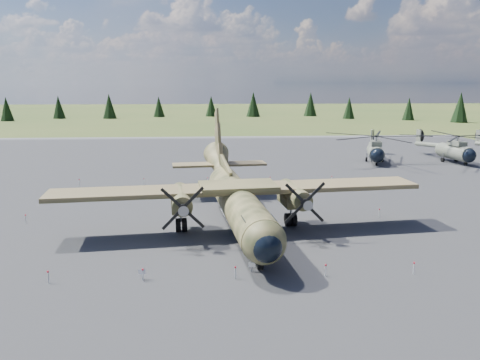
{
  "coord_description": "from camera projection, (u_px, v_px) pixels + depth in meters",
  "views": [
    {
      "loc": [
        0.53,
        -42.21,
        12.6
      ],
      "look_at": [
        3.26,
        2.0,
        3.4
      ],
      "focal_mm": 35.0,
      "sensor_mm": 36.0,
      "label": 1
    }
  ],
  "objects": [
    {
      "name": "info_placard_left",
      "position": [
        142.0,
        273.0,
        30.49
      ],
      "size": [
        0.48,
        0.27,
        0.7
      ],
      "rotation": [
        0.0,
        0.0,
        0.2
      ],
      "color": "gray",
      "rests_on": "ground"
    },
    {
      "name": "barrier_fence",
      "position": [
        202.0,
        215.0,
        43.58
      ],
      "size": [
        33.12,
        29.62,
        0.85
      ],
      "color": "silver",
      "rests_on": "ground"
    },
    {
      "name": "helicopter_near",
      "position": [
        376.0,
        143.0,
        74.71
      ],
      "size": [
        21.66,
        22.34,
        4.49
      ],
      "rotation": [
        0.0,
        0.0,
        -0.27
      ],
      "color": "gray",
      "rests_on": "ground"
    },
    {
      "name": "treeline",
      "position": [
        261.0,
        190.0,
        35.38
      ],
      "size": [
        289.48,
        292.47,
        10.9
      ],
      "color": "black",
      "rests_on": "ground"
    },
    {
      "name": "helicopter_mid",
      "position": [
        455.0,
        143.0,
        74.74
      ],
      "size": [
        19.91,
        21.87,
        4.48
      ],
      "rotation": [
        0.0,
        0.0,
        0.14
      ],
      "color": "gray",
      "rests_on": "ground"
    },
    {
      "name": "info_placard_right",
      "position": [
        252.0,
        266.0,
        31.72
      ],
      "size": [
        0.43,
        0.19,
        0.67
      ],
      "rotation": [
        0.0,
        0.0,
        0.02
      ],
      "color": "gray",
      "rests_on": "ground"
    },
    {
      "name": "transport_plane",
      "position": [
        236.0,
        194.0,
        41.26
      ],
      "size": [
        31.69,
        28.65,
        10.42
      ],
      "rotation": [
        0.0,
        0.0,
        0.11
      ],
      "color": "#33371E",
      "rests_on": "ground"
    },
    {
      "name": "apron",
      "position": [
        207.0,
        195.0,
        53.56
      ],
      "size": [
        120.0,
        120.0,
        0.04
      ],
      "primitive_type": "cube",
      "color": "slate",
      "rests_on": "ground"
    },
    {
      "name": "ground",
      "position": [
        207.0,
        220.0,
        43.78
      ],
      "size": [
        500.0,
        500.0,
        0.0
      ],
      "primitive_type": "plane",
      "color": "#505425",
      "rests_on": "ground"
    }
  ]
}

